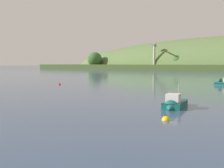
# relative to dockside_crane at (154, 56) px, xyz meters

# --- Properties ---
(dockside_crane) EXTENTS (8.65, 17.96, 22.96)m
(dockside_crane) POSITION_rel_dockside_crane_xyz_m (0.00, 0.00, 0.00)
(dockside_crane) COLOR #4C4C51
(dockside_crane) RESTS_ON ground
(fishing_boat_moored) EXTENTS (2.96, 5.93, 3.57)m
(fishing_boat_moored) POSITION_rel_dockside_crane_xyz_m (89.70, -184.95, -11.36)
(fishing_boat_moored) COLOR #0F564C
(fishing_boat_moored) RESTS_ON ground
(mooring_buoy_midchannel) EXTENTS (0.79, 0.79, 0.87)m
(mooring_buoy_midchannel) POSITION_rel_dockside_crane_xyz_m (91.75, -192.32, -11.70)
(mooring_buoy_midchannel) COLOR yellow
(mooring_buoy_midchannel) RESTS_ON ground
(mooring_buoy_off_fishing_boat) EXTENTS (0.73, 0.73, 0.81)m
(mooring_buoy_off_fishing_boat) POSITION_rel_dockside_crane_xyz_m (51.70, -166.19, -11.70)
(mooring_buoy_off_fishing_boat) COLOR red
(mooring_buoy_off_fishing_boat) RESTS_ON ground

